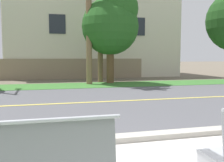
% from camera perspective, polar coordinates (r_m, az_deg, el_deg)
% --- Properties ---
extents(ground_plane, '(140.00, 140.00, 0.00)m').
position_cam_1_polar(ground_plane, '(10.21, -7.91, -3.33)').
color(ground_plane, '#665B4C').
extents(curb_edge, '(44.00, 0.30, 0.11)m').
position_cam_1_polar(curb_edge, '(4.76, 0.25, -12.55)').
color(curb_edge, '#ADA89E').
rests_on(curb_edge, ground_plane).
extents(street_asphalt, '(52.00, 8.00, 0.01)m').
position_cam_1_polar(street_asphalt, '(8.74, -6.75, -4.73)').
color(street_asphalt, '#515156').
rests_on(street_asphalt, ground_plane).
extents(road_centre_line, '(48.00, 0.14, 0.01)m').
position_cam_1_polar(road_centre_line, '(8.74, -6.75, -4.70)').
color(road_centre_line, '#E0CC4C').
rests_on(road_centre_line, ground_plane).
extents(far_verge_grass, '(48.00, 2.80, 0.02)m').
position_cam_1_polar(far_verge_grass, '(14.01, -9.74, -1.01)').
color(far_verge_grass, '#38702D').
rests_on(far_verge_grass, ground_plane).
extents(shade_tree_left, '(3.27, 3.27, 5.40)m').
position_cam_1_polar(shade_tree_left, '(15.35, 0.05, 12.67)').
color(shade_tree_left, brown).
rests_on(shade_tree_left, ground_plane).
extents(garden_wall, '(13.00, 0.36, 1.40)m').
position_cam_1_polar(garden_wall, '(18.43, -13.05, 2.57)').
color(garden_wall, gray).
rests_on(garden_wall, ground_plane).
extents(house_across_street, '(13.89, 6.91, 7.41)m').
position_cam_1_polar(house_across_street, '(22.06, -4.56, 11.03)').
color(house_across_street, beige).
rests_on(house_across_street, ground_plane).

